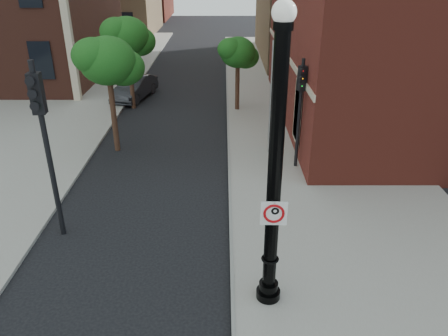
{
  "coord_description": "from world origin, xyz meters",
  "views": [
    {
      "loc": [
        1.82,
        -8.6,
        7.94
      ],
      "look_at": [
        1.83,
        2.0,
        2.8
      ],
      "focal_mm": 35.0,
      "sensor_mm": 36.0,
      "label": 1
    }
  ],
  "objects_px": {
    "no_parking_sign": "(274,213)",
    "traffic_signal_left": "(42,124)",
    "traffic_signal_right": "(301,97)",
    "lamppost": "(274,185)",
    "parked_car": "(135,88)"
  },
  "relations": [
    {
      "from": "no_parking_sign",
      "to": "traffic_signal_left",
      "type": "height_order",
      "value": "traffic_signal_left"
    },
    {
      "from": "no_parking_sign",
      "to": "traffic_signal_right",
      "type": "bearing_deg",
      "value": 78.09
    },
    {
      "from": "lamppost",
      "to": "traffic_signal_right",
      "type": "xyz_separation_m",
      "value": [
        1.85,
        7.76,
        -0.29
      ]
    },
    {
      "from": "parked_car",
      "to": "traffic_signal_right",
      "type": "xyz_separation_m",
      "value": [
        8.46,
        -9.95,
        2.38
      ]
    },
    {
      "from": "lamppost",
      "to": "no_parking_sign",
      "type": "bearing_deg",
      "value": -88.28
    },
    {
      "from": "lamppost",
      "to": "traffic_signal_right",
      "type": "bearing_deg",
      "value": 76.61
    },
    {
      "from": "no_parking_sign",
      "to": "parked_car",
      "type": "xyz_separation_m",
      "value": [
        -6.62,
        17.89,
        -2.04
      ]
    },
    {
      "from": "lamppost",
      "to": "parked_car",
      "type": "relative_size",
      "value": 1.75
    },
    {
      "from": "traffic_signal_right",
      "to": "lamppost",
      "type": "bearing_deg",
      "value": -118.98
    },
    {
      "from": "no_parking_sign",
      "to": "traffic_signal_right",
      "type": "distance_m",
      "value": 8.16
    },
    {
      "from": "parked_car",
      "to": "traffic_signal_left",
      "type": "xyz_separation_m",
      "value": [
        0.38,
        -14.71,
        3.02
      ]
    },
    {
      "from": "traffic_signal_right",
      "to": "no_parking_sign",
      "type": "bearing_deg",
      "value": -118.64
    },
    {
      "from": "parked_car",
      "to": "traffic_signal_left",
      "type": "distance_m",
      "value": 15.02
    },
    {
      "from": "parked_car",
      "to": "traffic_signal_left",
      "type": "height_order",
      "value": "traffic_signal_left"
    },
    {
      "from": "traffic_signal_left",
      "to": "traffic_signal_right",
      "type": "bearing_deg",
      "value": 25.28
    }
  ]
}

